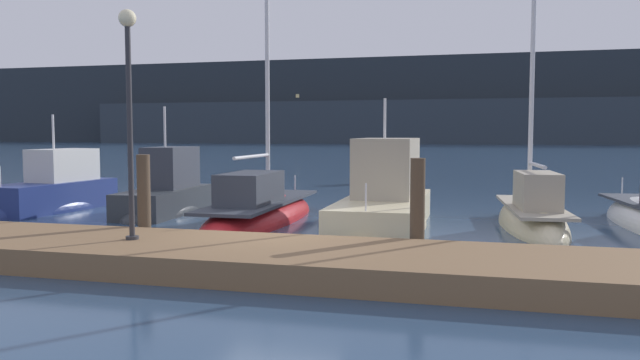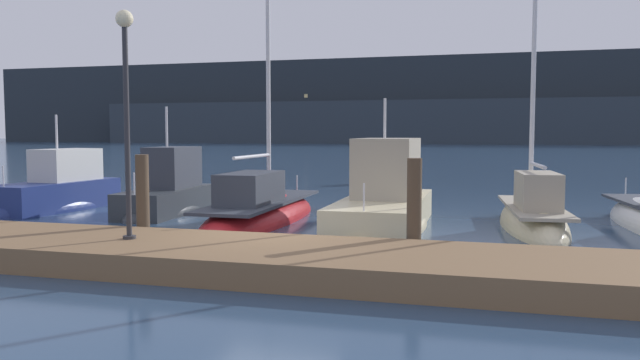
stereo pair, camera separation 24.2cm
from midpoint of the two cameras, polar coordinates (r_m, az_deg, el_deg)
name	(u,v)px [view 2 (the right image)]	position (r m, az deg, el deg)	size (l,w,h in m)	color
ground_plane	(269,253)	(12.65, -4.13, -6.70)	(400.00, 400.00, 0.00)	navy
dock	(238,257)	(11.16, -6.88, -7.04)	(26.26, 2.80, 0.45)	brown
mooring_pile_1	(143,200)	(13.80, -15.42, -1.81)	(0.28, 0.28, 1.96)	#4C3D2D
mooring_pile_2	(414,210)	(11.92, 9.18, -2.70)	(0.28, 0.28, 1.94)	#4C3D2D
motorboat_berth_1	(58,200)	(21.21, -22.54, -1.68)	(2.06, 4.88, 3.68)	navy
motorboat_berth_2	(168,202)	(19.27, -13.39, -1.97)	(1.81, 4.59, 3.80)	#2D3338
sailboat_berth_3	(261,215)	(17.19, -5.01, -3.24)	(2.08, 7.40, 10.96)	red
motorboat_berth_4	(384,210)	(16.15, 6.32, -2.75)	(2.23, 6.42, 3.83)	beige
sailboat_berth_5	(533,222)	(16.83, 19.27, -3.61)	(2.00, 6.12, 9.81)	beige
channel_buoy	(382,167)	(30.15, 5.94, 1.22)	(1.49, 1.49, 2.08)	gold
dock_lamppost	(126,88)	(12.01, -16.76, 8.08)	(0.32, 0.32, 4.20)	#2D2D33
hillside_backdrop	(466,104)	(143.31, 13.24, 6.77)	(240.00, 23.00, 19.00)	#232B33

